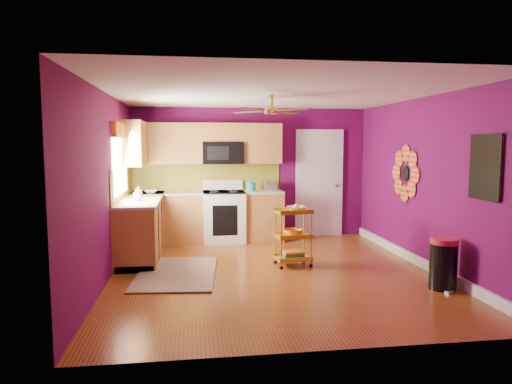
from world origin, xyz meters
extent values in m
plane|color=#673010|center=(0.00, 0.00, 0.00)|extent=(5.00, 5.00, 0.00)
cube|color=#5B0A4B|center=(0.00, 2.50, 1.25)|extent=(4.50, 0.04, 2.50)
cube|color=#5B0A4B|center=(0.00, -2.50, 1.25)|extent=(4.50, 0.04, 2.50)
cube|color=#5B0A4B|center=(-2.25, 0.00, 1.25)|extent=(0.04, 5.00, 2.50)
cube|color=#5B0A4B|center=(2.25, 0.00, 1.25)|extent=(0.04, 5.00, 2.50)
cube|color=silver|center=(0.00, 0.00, 2.50)|extent=(4.50, 5.00, 0.04)
cube|color=white|center=(2.22, 0.00, 0.07)|extent=(0.05, 4.90, 0.14)
cube|color=#965D28|center=(-1.95, 1.35, 0.45)|extent=(0.60, 2.30, 0.90)
cube|color=#965D28|center=(-0.85, 2.20, 0.45)|extent=(2.80, 0.60, 0.90)
cube|color=beige|center=(-1.95, 1.35, 0.92)|extent=(0.63, 2.30, 0.04)
cube|color=beige|center=(-0.85, 2.20, 0.92)|extent=(2.80, 0.63, 0.04)
cube|color=black|center=(-1.95, 1.35, 0.05)|extent=(0.54, 2.30, 0.10)
cube|color=black|center=(-0.85, 2.20, 0.05)|extent=(2.80, 0.54, 0.10)
cube|color=white|center=(-0.55, 2.17, 0.46)|extent=(0.76, 0.66, 0.92)
cube|color=black|center=(-0.55, 2.17, 0.93)|extent=(0.76, 0.62, 0.03)
cube|color=white|center=(-0.55, 2.45, 1.04)|extent=(0.76, 0.06, 0.18)
cube|color=black|center=(-0.55, 1.84, 0.45)|extent=(0.45, 0.02, 0.55)
cube|color=#965D28|center=(-1.59, 2.33, 1.83)|extent=(1.32, 0.33, 0.75)
cube|color=#965D28|center=(0.19, 2.33, 1.83)|extent=(0.72, 0.33, 0.75)
cube|color=#965D28|center=(-0.55, 2.33, 2.03)|extent=(0.76, 0.33, 0.34)
cube|color=#965D28|center=(-2.08, 1.85, 1.83)|extent=(0.33, 1.30, 0.75)
cube|color=black|center=(-0.55, 2.30, 1.65)|extent=(0.76, 0.38, 0.40)
cube|color=olive|center=(-0.85, 2.49, 1.20)|extent=(2.80, 0.01, 0.51)
cube|color=olive|center=(-2.24, 1.35, 1.20)|extent=(0.01, 2.30, 0.51)
cube|color=white|center=(-2.23, 1.05, 1.55)|extent=(0.03, 1.20, 1.00)
cube|color=orange|center=(-2.20, 1.05, 2.02)|extent=(0.08, 1.35, 0.22)
cube|color=white|center=(1.35, 2.48, 1.02)|extent=(0.85, 0.04, 2.05)
cube|color=white|center=(1.35, 2.46, 1.02)|extent=(0.95, 0.02, 2.15)
sphere|color=#BF8C3F|center=(1.67, 2.42, 1.00)|extent=(0.07, 0.07, 0.07)
cylinder|color=black|center=(2.23, 0.60, 1.35)|extent=(0.01, 0.24, 0.24)
cube|color=#1AAC9C|center=(2.23, -1.40, 1.55)|extent=(0.03, 0.52, 0.72)
cube|color=black|center=(2.21, -1.40, 1.55)|extent=(0.01, 0.56, 0.76)
cylinder|color=#BF8C3F|center=(0.00, 0.20, 2.42)|extent=(0.06, 0.06, 0.16)
cylinder|color=#BF8C3F|center=(0.00, 0.20, 2.28)|extent=(0.20, 0.20, 0.08)
cube|color=#4C2D19|center=(0.27, 0.47, 2.28)|extent=(0.47, 0.47, 0.01)
cube|color=#4C2D19|center=(-0.27, 0.47, 2.28)|extent=(0.47, 0.47, 0.01)
cube|color=#4C2D19|center=(-0.27, -0.07, 2.28)|extent=(0.47, 0.47, 0.01)
cube|color=#4C2D19|center=(0.27, -0.07, 2.28)|extent=(0.47, 0.47, 0.01)
cube|color=black|center=(-1.35, 0.11, 0.01)|extent=(1.20, 1.81, 0.02)
cylinder|color=gold|center=(0.14, 0.13, 0.43)|extent=(0.02, 0.02, 0.79)
cylinder|color=gold|center=(0.60, 0.18, 0.43)|extent=(0.02, 0.02, 0.79)
cylinder|color=gold|center=(0.11, 0.45, 0.43)|extent=(0.02, 0.02, 0.79)
cylinder|color=gold|center=(0.56, 0.50, 0.43)|extent=(0.02, 0.02, 0.79)
sphere|color=black|center=(0.14, 0.13, 0.03)|extent=(0.06, 0.06, 0.06)
sphere|color=black|center=(0.60, 0.18, 0.03)|extent=(0.06, 0.06, 0.06)
sphere|color=black|center=(0.11, 0.45, 0.03)|extent=(0.06, 0.06, 0.06)
sphere|color=black|center=(0.56, 0.50, 0.03)|extent=(0.06, 0.06, 0.06)
cube|color=gold|center=(0.35, 0.31, 0.81)|extent=(0.55, 0.43, 0.03)
cube|color=gold|center=(0.35, 0.31, 0.45)|extent=(0.55, 0.43, 0.03)
cube|color=gold|center=(0.35, 0.31, 0.11)|extent=(0.55, 0.43, 0.03)
imported|color=beige|center=(0.40, 0.32, 0.86)|extent=(0.31, 0.31, 0.07)
sphere|color=yellow|center=(0.40, 0.32, 0.88)|extent=(0.09, 0.09, 0.09)
imported|color=orange|center=(0.35, 0.31, 0.51)|extent=(0.32, 0.32, 0.09)
cube|color=navy|center=(0.35, 0.31, 0.14)|extent=(0.32, 0.26, 0.04)
cube|color=#267233|center=(0.35, 0.31, 0.18)|extent=(0.32, 0.26, 0.03)
cube|color=orange|center=(0.35, 0.31, 0.21)|extent=(0.32, 0.26, 0.03)
cylinder|color=black|center=(1.98, -1.02, 0.29)|extent=(0.44, 0.44, 0.58)
cylinder|color=#C31B3C|center=(1.98, -1.02, 0.61)|extent=(0.34, 0.34, 0.07)
cube|color=beige|center=(1.98, -1.19, 0.01)|extent=(0.13, 0.10, 0.03)
cylinder|color=#149687|center=(-0.04, 2.20, 1.02)|extent=(0.18, 0.18, 0.16)
sphere|color=#149687|center=(-0.04, 2.20, 1.12)|extent=(0.06, 0.06, 0.06)
cube|color=beige|center=(0.35, 2.25, 1.03)|extent=(0.22, 0.15, 0.18)
imported|color=#EA3F72|center=(-2.00, 1.04, 1.03)|extent=(0.08, 0.08, 0.18)
imported|color=white|center=(-2.03, 1.64, 1.02)|extent=(0.13, 0.13, 0.16)
imported|color=white|center=(-1.86, 2.02, 0.97)|extent=(0.24, 0.24, 0.06)
imported|color=white|center=(-1.97, 0.93, 0.99)|extent=(0.13, 0.13, 0.10)
camera|label=1|loc=(-1.11, -6.23, 1.81)|focal=32.00mm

